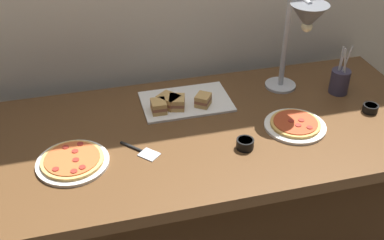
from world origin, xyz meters
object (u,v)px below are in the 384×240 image
object	(u,v)px
sandwich_platter	(181,102)
utensil_holder	(340,81)
sauce_cup_near	(370,108)
serving_spatula	(141,151)
pizza_plate_front	(73,161)
sauce_cup_far	(245,143)
heat_lamp	(303,25)
pizza_plate_center	(295,125)

from	to	relation	value
sandwich_platter	utensil_holder	bearing A→B (deg)	-5.36
sauce_cup_near	serving_spatula	world-z (taller)	sauce_cup_near
sandwich_platter	serving_spatula	size ratio (longest dim) A/B	2.58
pizza_plate_front	sauce_cup_near	size ratio (longest dim) A/B	4.15
sandwich_platter	sauce_cup_far	world-z (taller)	sandwich_platter
heat_lamp	sauce_cup_far	distance (m)	0.53
heat_lamp	utensil_holder	xyz separation A→B (m)	(0.23, 0.02, -0.30)
pizza_plate_front	serving_spatula	xyz separation A→B (m)	(0.25, 0.01, -0.01)
heat_lamp	pizza_plate_center	bearing A→B (deg)	-112.19
sauce_cup_far	utensil_holder	world-z (taller)	utensil_holder
heat_lamp	pizza_plate_center	world-z (taller)	heat_lamp
heat_lamp	sauce_cup_far	size ratio (longest dim) A/B	6.91
heat_lamp	pizza_plate_front	world-z (taller)	heat_lamp
serving_spatula	pizza_plate_front	bearing A→B (deg)	-177.62
sauce_cup_near	pizza_plate_front	bearing A→B (deg)	-178.33
pizza_plate_front	sauce_cup_far	bearing A→B (deg)	-6.12
pizza_plate_front	sauce_cup_far	distance (m)	0.64
pizza_plate_front	pizza_plate_center	distance (m)	0.88
sauce_cup_near	serving_spatula	xyz separation A→B (m)	(-0.98, -0.03, -0.02)
heat_lamp	pizza_plate_front	xyz separation A→B (m)	(-0.95, -0.19, -0.34)
pizza_plate_center	sauce_cup_near	distance (m)	0.36
sauce_cup_far	serving_spatula	bearing A→B (deg)	168.51
pizza_plate_front	sandwich_platter	size ratio (longest dim) A/B	0.69
serving_spatula	sauce_cup_far	bearing A→B (deg)	-11.49
sandwich_platter	utensil_holder	distance (m)	0.71
serving_spatula	sandwich_platter	bearing A→B (deg)	50.83
sauce_cup_near	sauce_cup_far	size ratio (longest dim) A/B	0.95
sauce_cup_near	serving_spatula	distance (m)	0.98
heat_lamp	sauce_cup_near	world-z (taller)	heat_lamp
pizza_plate_center	utensil_holder	xyz separation A→B (m)	(0.30, 0.21, 0.05)
sauce_cup_near	utensil_holder	bearing A→B (deg)	105.83
pizza_plate_front	utensil_holder	world-z (taller)	utensil_holder
serving_spatula	pizza_plate_center	bearing A→B (deg)	-0.14
utensil_holder	sauce_cup_far	bearing A→B (deg)	-152.53
sandwich_platter	sauce_cup_near	xyz separation A→B (m)	(0.76, -0.25, -0.00)
pizza_plate_center	serving_spatula	world-z (taller)	pizza_plate_center
pizza_plate_front	heat_lamp	bearing A→B (deg)	11.49
sauce_cup_near	sandwich_platter	bearing A→B (deg)	162.05
pizza_plate_front	pizza_plate_center	bearing A→B (deg)	0.58
sauce_cup_near	sauce_cup_far	xyz separation A→B (m)	(-0.60, -0.10, 0.00)
heat_lamp	pizza_plate_center	distance (m)	0.40
pizza_plate_center	serving_spatula	bearing A→B (deg)	179.86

